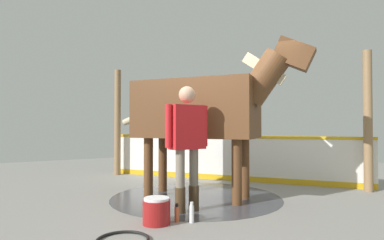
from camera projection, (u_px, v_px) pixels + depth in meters
The scene contains 11 objects.
ground_plane at pixel (209, 201), 5.32m from camera, with size 16.00×16.00×0.02m, color gray.
wet_patch at pixel (196, 197), 5.53m from camera, with size 2.89×2.89×0.00m, color #42444C.
barrier_wall at pixel (227, 160), 7.29m from camera, with size 4.81×3.63×1.01m.
roof_post_near at pixel (368, 121), 6.03m from camera, with size 0.16×0.16×2.64m, color olive.
roof_post_far at pixel (118, 122), 8.15m from camera, with size 0.16×0.16×2.64m, color olive.
horse at pixel (203, 109), 5.51m from camera, with size 2.85×2.28×2.60m.
handler at pixel (187, 138), 4.62m from camera, with size 0.25×0.71×1.79m.
wash_bucket at pixel (157, 211), 4.01m from camera, with size 0.34×0.34×0.33m.
bottle_shampoo at pixel (192, 213), 4.07m from camera, with size 0.06×0.06×0.26m.
bottle_spray at pixel (177, 213), 4.10m from camera, with size 0.06×0.06×0.23m.
hose_coil at pixel (123, 240), 3.39m from camera, with size 0.57×0.57×0.03m, color black.
Camera 1 is at (4.45, -2.98, 1.21)m, focal length 30.33 mm.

